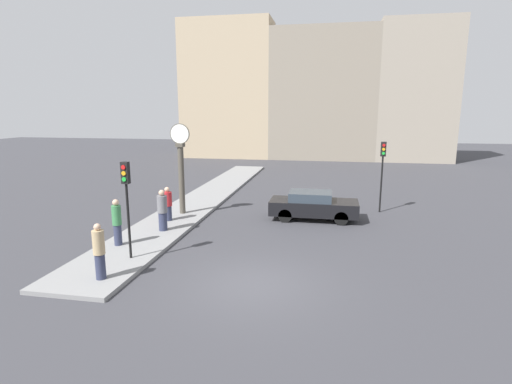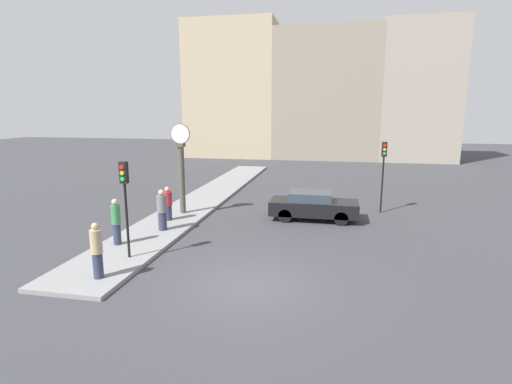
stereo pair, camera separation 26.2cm
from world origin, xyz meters
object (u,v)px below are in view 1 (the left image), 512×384
(street_clock, at_px, (181,168))
(pedestrian_red_top, at_px, (168,204))
(pedestrian_grey_jacket, at_px, (162,210))
(traffic_light_near, at_px, (126,190))
(pedestrian_green_hoodie, at_px, (117,222))
(traffic_light_far, at_px, (383,162))
(pedestrian_tan_coat, at_px, (99,251))
(sedan_car, at_px, (313,205))

(street_clock, relative_size, pedestrian_red_top, 2.79)
(pedestrian_grey_jacket, bearing_deg, traffic_light_near, -86.16)
(pedestrian_red_top, bearing_deg, pedestrian_grey_jacket, -74.88)
(pedestrian_red_top, bearing_deg, pedestrian_green_hoodie, -97.73)
(traffic_light_far, relative_size, street_clock, 0.82)
(traffic_light_far, bearing_deg, pedestrian_tan_coat, -131.42)
(traffic_light_near, xyz_separation_m, pedestrian_green_hoodie, (-1.16, 1.21, -1.57))
(pedestrian_tan_coat, bearing_deg, pedestrian_grey_jacket, 92.15)
(sedan_car, height_order, street_clock, street_clock)
(traffic_light_far, xyz_separation_m, pedestrian_green_hoodie, (-10.79, -7.89, -1.62))
(pedestrian_green_hoodie, xyz_separation_m, pedestrian_red_top, (0.51, 3.75, -0.13))
(pedestrian_tan_coat, distance_m, pedestrian_red_top, 6.84)
(traffic_light_near, relative_size, traffic_light_far, 0.92)
(traffic_light_far, distance_m, pedestrian_green_hoodie, 13.47)
(traffic_light_near, xyz_separation_m, street_clock, (-0.48, 6.42, -0.16))
(sedan_car, distance_m, traffic_light_near, 9.50)
(pedestrian_red_top, height_order, pedestrian_grey_jacket, pedestrian_grey_jacket)
(pedestrian_green_hoodie, bearing_deg, pedestrian_grey_jacket, 66.78)
(sedan_car, height_order, pedestrian_grey_jacket, pedestrian_grey_jacket)
(sedan_car, height_order, pedestrian_tan_coat, pedestrian_tan_coat)
(sedan_car, distance_m, pedestrian_green_hoodie, 9.33)
(street_clock, bearing_deg, traffic_light_far, 14.85)
(pedestrian_green_hoodie, bearing_deg, traffic_light_near, -46.09)
(traffic_light_far, distance_m, pedestrian_red_top, 11.22)
(pedestrian_green_hoodie, bearing_deg, traffic_light_far, 36.17)
(pedestrian_tan_coat, bearing_deg, pedestrian_green_hoodie, 110.25)
(traffic_light_far, distance_m, street_clock, 10.46)
(sedan_car, bearing_deg, traffic_light_far, 31.76)
(street_clock, distance_m, pedestrian_red_top, 2.13)
(street_clock, xyz_separation_m, pedestrian_red_top, (-0.18, -1.46, -1.54))
(traffic_light_far, height_order, pedestrian_grey_jacket, traffic_light_far)
(traffic_light_near, relative_size, pedestrian_tan_coat, 1.93)
(traffic_light_near, distance_m, pedestrian_grey_jacket, 3.75)
(street_clock, bearing_deg, pedestrian_grey_jacket, -85.30)
(traffic_light_near, xyz_separation_m, pedestrian_tan_coat, (-0.03, -1.86, -1.60))
(sedan_car, xyz_separation_m, pedestrian_grey_jacket, (-6.40, -3.57, 0.32))
(pedestrian_red_top, xyz_separation_m, pedestrian_grey_jacket, (0.43, -1.57, 0.10))
(traffic_light_near, distance_m, street_clock, 6.44)
(pedestrian_tan_coat, distance_m, pedestrian_grey_jacket, 5.25)
(traffic_light_far, bearing_deg, pedestrian_green_hoodie, -143.83)
(pedestrian_green_hoodie, relative_size, pedestrian_grey_jacket, 1.01)
(traffic_light_far, bearing_deg, street_clock, -165.15)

